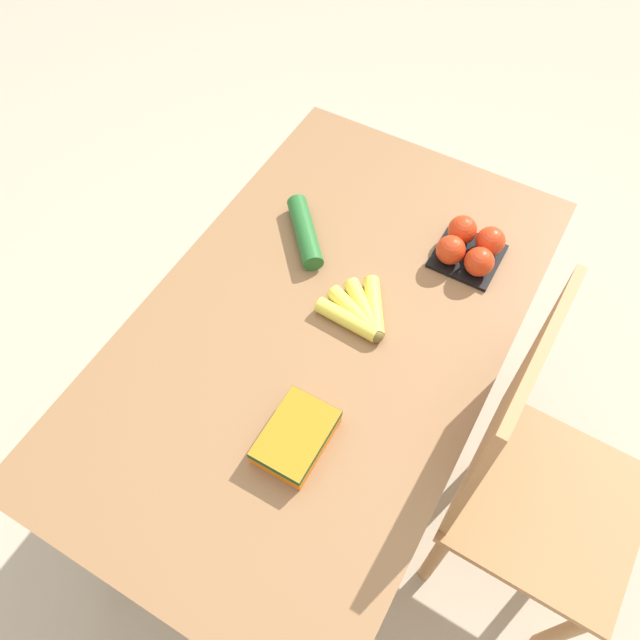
{
  "coord_description": "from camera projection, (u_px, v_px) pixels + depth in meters",
  "views": [
    {
      "loc": [
        0.64,
        0.36,
        1.89
      ],
      "look_at": [
        0.0,
        0.0,
        0.77
      ],
      "focal_mm": 35.0,
      "sensor_mm": 36.0,
      "label": 1
    }
  ],
  "objects": [
    {
      "name": "dining_table",
      "position": [
        320.0,
        353.0,
        1.46
      ],
      "size": [
        1.28,
        0.76,
        0.74
      ],
      "color": "olive",
      "rests_on": "ground_plane"
    },
    {
      "name": "tomato_pack",
      "position": [
        470.0,
        247.0,
        1.44
      ],
      "size": [
        0.15,
        0.15,
        0.08
      ],
      "color": "black",
      "rests_on": "dining_table"
    },
    {
      "name": "carrot_bag",
      "position": [
        296.0,
        436.0,
        1.2
      ],
      "size": [
        0.17,
        0.11,
        0.05
      ],
      "color": "orange",
      "rests_on": "dining_table"
    },
    {
      "name": "chair",
      "position": [
        528.0,
        478.0,
        1.42
      ],
      "size": [
        0.43,
        0.41,
        1.01
      ],
      "rotation": [
        0.0,
        0.0,
        3.12
      ],
      "color": "#A87547",
      "rests_on": "ground_plane"
    },
    {
      "name": "cucumber_near",
      "position": [
        305.0,
        232.0,
        1.49
      ],
      "size": [
        0.18,
        0.17,
        0.05
      ],
      "color": "#236028",
      "rests_on": "dining_table"
    },
    {
      "name": "ground_plane",
      "position": [
        320.0,
        451.0,
        1.99
      ],
      "size": [
        12.0,
        12.0,
        0.0
      ],
      "primitive_type": "plane",
      "color": "#B7A88E"
    },
    {
      "name": "banana_bunch",
      "position": [
        360.0,
        313.0,
        1.37
      ],
      "size": [
        0.15,
        0.17,
        0.04
      ],
      "color": "brown",
      "rests_on": "dining_table"
    }
  ]
}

